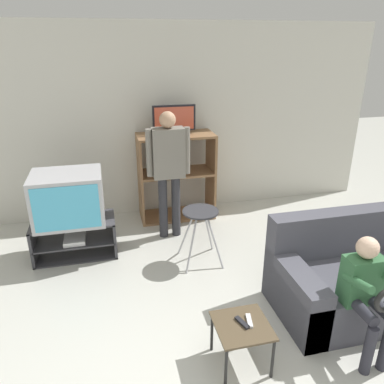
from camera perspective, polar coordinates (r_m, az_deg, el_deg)
wall_back at (r=5.26m, az=-5.59°, el=10.47°), size 6.40×0.06×2.60m
tv_stand at (r=4.60m, az=-17.37°, el=-6.70°), size 0.93×0.47×0.44m
television_main at (r=4.38m, az=-18.33°, el=-0.85°), size 0.76×0.59×0.57m
media_shelf at (r=5.19m, az=-2.42°, el=2.47°), size 1.03×0.48×1.20m
television_flat at (r=4.99m, az=-2.75°, el=10.83°), size 0.57×0.20×0.38m
folding_stool at (r=4.12m, az=1.29°, el=-4.12°), size 0.44×0.45×0.64m
snack_table at (r=3.04m, az=7.63°, el=-20.11°), size 0.41×0.41×0.38m
remote_control_black at (r=3.01m, az=7.65°, el=-19.12°), size 0.08×0.15×0.02m
remote_control_white at (r=3.03m, az=8.71°, el=-18.83°), size 0.07×0.15×0.02m
couch at (r=3.96m, az=24.90°, el=-11.68°), size 1.73×0.86×0.87m
person_standing_adult at (r=4.53m, az=-3.60°, el=4.31°), size 0.53×0.20×1.60m
person_seated_child at (r=3.25m, az=25.12°, el=-13.29°), size 0.33×0.43×1.00m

